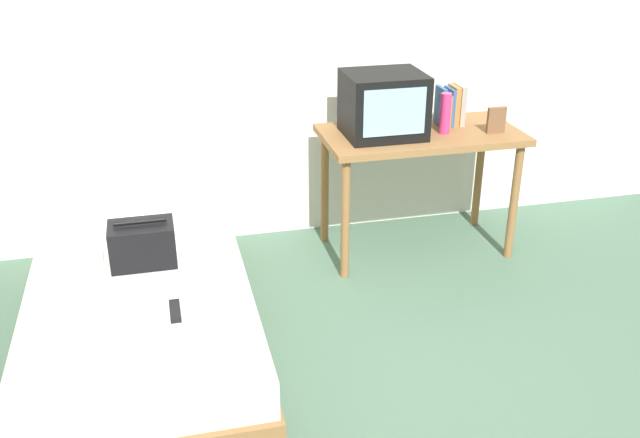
# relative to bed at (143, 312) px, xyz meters

# --- Properties ---
(ground_plane) EXTENTS (8.00, 8.00, 0.00)m
(ground_plane) POSITION_rel_bed_xyz_m (1.02, -0.79, -0.22)
(ground_plane) COLOR #4C6B56
(wall_back) EXTENTS (5.20, 0.10, 2.60)m
(wall_back) POSITION_rel_bed_xyz_m (1.02, 1.21, 1.08)
(wall_back) COLOR silver
(wall_back) RESTS_ON ground
(bed) EXTENTS (1.00, 2.00, 0.45)m
(bed) POSITION_rel_bed_xyz_m (0.00, 0.00, 0.00)
(bed) COLOR olive
(bed) RESTS_ON ground
(desk) EXTENTS (1.16, 0.60, 0.76)m
(desk) POSITION_rel_bed_xyz_m (1.65, 0.73, 0.44)
(desk) COLOR olive
(desk) RESTS_ON ground
(tv) EXTENTS (0.44, 0.39, 0.36)m
(tv) POSITION_rel_bed_xyz_m (1.41, 0.72, 0.72)
(tv) COLOR black
(tv) RESTS_ON desk
(water_bottle) EXTENTS (0.06, 0.06, 0.24)m
(water_bottle) POSITION_rel_bed_xyz_m (1.77, 0.67, 0.66)
(water_bottle) COLOR #E53372
(water_bottle) RESTS_ON desk
(book_row) EXTENTS (0.15, 0.15, 0.24)m
(book_row) POSITION_rel_bed_xyz_m (1.87, 0.82, 0.65)
(book_row) COLOR #2D5699
(book_row) RESTS_ON desk
(picture_frame) EXTENTS (0.11, 0.02, 0.15)m
(picture_frame) POSITION_rel_bed_xyz_m (2.06, 0.61, 0.62)
(picture_frame) COLOR brown
(picture_frame) RESTS_ON desk
(pillow) EXTENTS (0.48, 0.29, 0.13)m
(pillow) POSITION_rel_bed_xyz_m (-0.01, 0.73, 0.29)
(pillow) COLOR silver
(pillow) RESTS_ON bed
(handbag) EXTENTS (0.30, 0.20, 0.23)m
(handbag) POSITION_rel_bed_xyz_m (0.03, 0.07, 0.33)
(handbag) COLOR black
(handbag) RESTS_ON bed
(magazine) EXTENTS (0.21, 0.29, 0.01)m
(magazine) POSITION_rel_bed_xyz_m (-0.19, -0.34, 0.23)
(magazine) COLOR white
(magazine) RESTS_ON bed
(remote_dark) EXTENTS (0.04, 0.16, 0.02)m
(remote_dark) POSITION_rel_bed_xyz_m (0.15, -0.41, 0.24)
(remote_dark) COLOR black
(remote_dark) RESTS_ON bed
(remote_silver) EXTENTS (0.04, 0.14, 0.02)m
(remote_silver) POSITION_rel_bed_xyz_m (-0.18, 0.19, 0.24)
(remote_silver) COLOR #B7B7BC
(remote_silver) RESTS_ON bed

